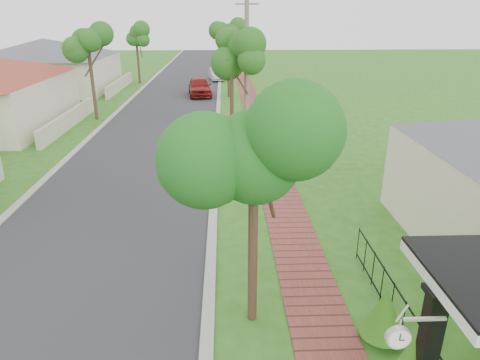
# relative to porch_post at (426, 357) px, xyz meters

# --- Properties ---
(road) EXTENTS (7.00, 120.00, 0.02)m
(road) POSITION_rel_porch_post_xyz_m (-7.55, 21.00, -1.12)
(road) COLOR #28282B
(road) RESTS_ON ground
(kerb_right) EXTENTS (0.30, 120.00, 0.10)m
(kerb_right) POSITION_rel_porch_post_xyz_m (-3.90, 21.00, -1.12)
(kerb_right) COLOR #9E9E99
(kerb_right) RESTS_ON ground
(kerb_left) EXTENTS (0.30, 120.00, 0.10)m
(kerb_left) POSITION_rel_porch_post_xyz_m (-11.20, 21.00, -1.12)
(kerb_left) COLOR #9E9E99
(kerb_left) RESTS_ON ground
(sidewalk) EXTENTS (1.50, 120.00, 0.03)m
(sidewalk) POSITION_rel_porch_post_xyz_m (-1.30, 21.00, -1.12)
(sidewalk) COLOR brown
(sidewalk) RESTS_ON ground
(porch_post) EXTENTS (0.48, 0.48, 2.52)m
(porch_post) POSITION_rel_porch_post_xyz_m (0.00, 0.00, 0.00)
(porch_post) COLOR black
(porch_post) RESTS_ON ground
(picket_fence) EXTENTS (0.03, 8.02, 1.00)m
(picket_fence) POSITION_rel_porch_post_xyz_m (0.35, 1.00, -0.59)
(picket_fence) COLOR black
(picket_fence) RESTS_ON ground
(street_trees) EXTENTS (10.70, 37.65, 5.89)m
(street_trees) POSITION_rel_porch_post_xyz_m (-7.42, 27.84, 3.42)
(street_trees) COLOR #382619
(street_trees) RESTS_ON ground
(far_house_grey) EXTENTS (15.56, 15.56, 4.60)m
(far_house_grey) POSITION_rel_porch_post_xyz_m (-19.52, 35.00, 1.22)
(far_house_grey) COLOR beige
(far_house_grey) RESTS_ON ground
(parked_car_red) EXTENTS (2.38, 4.81, 1.58)m
(parked_car_red) POSITION_rel_porch_post_xyz_m (-5.55, 31.61, -0.33)
(parked_car_red) COLOR maroon
(parked_car_red) RESTS_ON ground
(parked_car_white) EXTENTS (1.88, 3.99, 1.26)m
(parked_car_white) POSITION_rel_porch_post_xyz_m (-4.24, 40.77, -0.49)
(parked_car_white) COLOR #BDBDBF
(parked_car_white) RESTS_ON ground
(near_tree) EXTENTS (2.04, 2.04, 5.23)m
(near_tree) POSITION_rel_porch_post_xyz_m (-2.87, 2.50, 3.04)
(near_tree) COLOR #382619
(near_tree) RESTS_ON ground
(utility_pole) EXTENTS (1.20, 0.24, 7.52)m
(utility_pole) POSITION_rel_porch_post_xyz_m (-2.25, 17.48, 2.70)
(utility_pole) COLOR #776B5C
(utility_pole) RESTS_ON ground
(station_clock) EXTENTS (0.91, 0.13, 0.57)m
(station_clock) POSITION_rel_porch_post_xyz_m (-0.73, -0.40, 0.83)
(station_clock) COLOR silver
(station_clock) RESTS_ON ground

